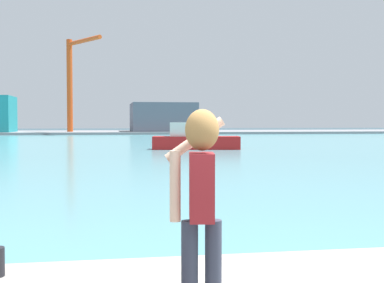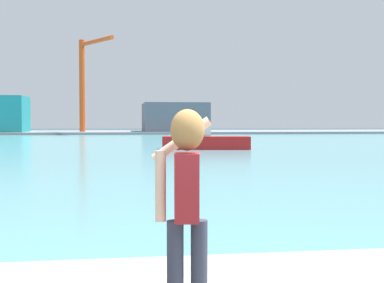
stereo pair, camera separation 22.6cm
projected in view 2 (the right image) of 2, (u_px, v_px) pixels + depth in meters
name	position (u px, v px, depth m)	size (l,w,h in m)	color
ground_plane	(133.00, 143.00, 53.90)	(220.00, 220.00, 0.00)	#334751
harbor_water	(132.00, 142.00, 55.88)	(140.00, 100.00, 0.02)	#599EA8
far_shore_dock	(127.00, 132.00, 95.44)	(140.00, 20.00, 0.43)	gray
person_photographer	(186.00, 191.00, 4.26)	(0.53, 0.56, 1.74)	#2D3342
boat_moored	(204.00, 140.00, 41.67)	(7.23, 3.14, 2.17)	#B21919
warehouse_right	(174.00, 117.00, 95.41)	(11.43, 12.91, 5.13)	slate
port_crane	(85.00, 76.00, 89.38)	(6.15, 9.50, 16.03)	#D84C19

